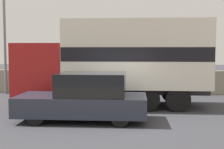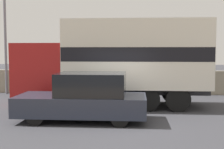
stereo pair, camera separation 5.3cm
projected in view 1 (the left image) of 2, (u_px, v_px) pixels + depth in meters
ground_plane at (114, 122)px, 10.11m from camera, size 80.00×80.00×0.00m
stone_wall_backdrop at (122, 82)px, 16.74m from camera, size 60.00×0.35×1.25m
street_lamp at (4, 20)px, 16.41m from camera, size 0.56×0.28×6.78m
box_truck at (119, 59)px, 12.96m from camera, size 7.84×2.56×3.53m
car_hatchback at (85, 98)px, 10.31m from camera, size 4.25×1.80×1.60m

